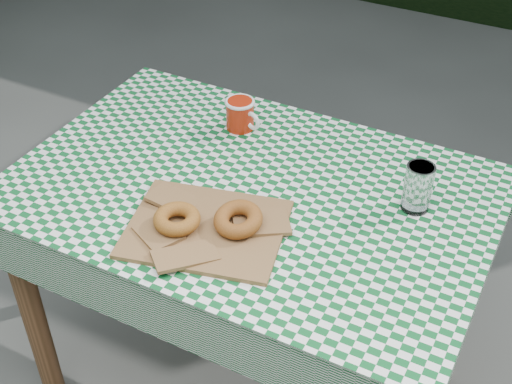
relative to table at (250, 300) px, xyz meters
The scene contains 8 objects.
ground 0.38m from the table, 152.65° to the left, with size 60.00×60.00×0.00m, color #4A4A46.
table is the anchor object (origin of this frame).
tablecloth 0.38m from the table, ahead, with size 1.11×0.75×0.01m, color #0C5223.
paper_bag 0.43m from the table, 94.27° to the right, with size 0.33×0.27×0.02m, color #8C603D.
bagel_front 0.47m from the table, 108.02° to the right, with size 0.10×0.10×0.03m, color #9F6520.
bagel_back 0.44m from the table, 71.29° to the right, with size 0.11×0.11×0.03m, color brown.
coffee_mug 0.49m from the table, 123.23° to the left, with size 0.14×0.14×0.08m, color #A9210A, non-canonical shape.
drinking_glass 0.58m from the table, 16.27° to the left, with size 0.06×0.06×0.11m, color white.
Camera 1 is at (0.65, -1.15, 1.74)m, focal length 48.41 mm.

